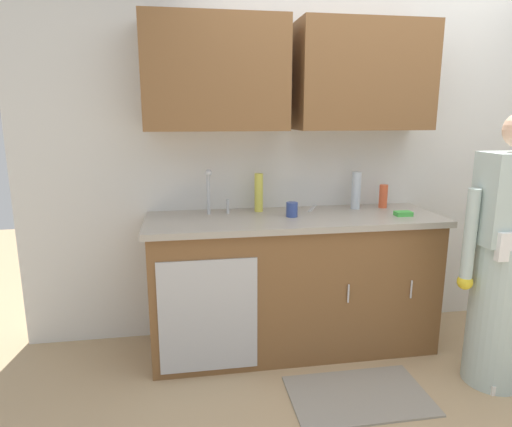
{
  "coord_description": "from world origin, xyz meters",
  "views": [
    {
      "loc": [
        -1.27,
        -2.1,
        1.6
      ],
      "look_at": [
        -0.83,
        0.55,
        1.0
      ],
      "focal_mm": 31.11,
      "sensor_mm": 36.0,
      "label": 1
    }
  ],
  "objects_px": {
    "bottle_water_short": "(356,190)",
    "sponge": "(403,214)",
    "sink": "(216,221)",
    "cup_by_sink": "(292,210)",
    "bottle_dish_liquid": "(383,196)",
    "bottle_soap": "(259,193)",
    "person_at_sink": "(504,274)",
    "knife_on_counter": "(313,208)"
  },
  "relations": [
    {
      "from": "bottle_water_short",
      "to": "sponge",
      "type": "bearing_deg",
      "value": -49.55
    },
    {
      "from": "sink",
      "to": "bottle_water_short",
      "type": "distance_m",
      "value": 1.03
    },
    {
      "from": "cup_by_sink",
      "to": "sink",
      "type": "bearing_deg",
      "value": 177.09
    },
    {
      "from": "bottle_water_short",
      "to": "cup_by_sink",
      "type": "xyz_separation_m",
      "value": [
        -0.51,
        -0.17,
        -0.09
      ]
    },
    {
      "from": "bottle_water_short",
      "to": "sink",
      "type": "bearing_deg",
      "value": -171.71
    },
    {
      "from": "bottle_dish_liquid",
      "to": "bottle_soap",
      "type": "xyz_separation_m",
      "value": [
        -0.91,
        0.02,
        0.05
      ]
    },
    {
      "from": "bottle_water_short",
      "to": "cup_by_sink",
      "type": "distance_m",
      "value": 0.55
    },
    {
      "from": "bottle_dish_liquid",
      "to": "bottle_water_short",
      "type": "xyz_separation_m",
      "value": [
        -0.21,
        -0.01,
        0.05
      ]
    },
    {
      "from": "person_at_sink",
      "to": "bottle_dish_liquid",
      "type": "xyz_separation_m",
      "value": [
        -0.4,
        0.79,
        0.33
      ]
    },
    {
      "from": "cup_by_sink",
      "to": "bottle_soap",
      "type": "bearing_deg",
      "value": 133.25
    },
    {
      "from": "person_at_sink",
      "to": "bottle_soap",
      "type": "xyz_separation_m",
      "value": [
        -1.31,
        0.81,
        0.38
      ]
    },
    {
      "from": "person_at_sink",
      "to": "cup_by_sink",
      "type": "height_order",
      "value": "person_at_sink"
    },
    {
      "from": "sink",
      "to": "bottle_water_short",
      "type": "bearing_deg",
      "value": 8.29
    },
    {
      "from": "bottle_soap",
      "to": "sponge",
      "type": "distance_m",
      "value": 0.98
    },
    {
      "from": "bottle_water_short",
      "to": "cup_by_sink",
      "type": "height_order",
      "value": "bottle_water_short"
    },
    {
      "from": "bottle_dish_liquid",
      "to": "sponge",
      "type": "height_order",
      "value": "bottle_dish_liquid"
    },
    {
      "from": "person_at_sink",
      "to": "bottle_water_short",
      "type": "bearing_deg",
      "value": 128.24
    },
    {
      "from": "bottle_dish_liquid",
      "to": "sponge",
      "type": "relative_size",
      "value": 1.53
    },
    {
      "from": "bottle_dish_liquid",
      "to": "cup_by_sink",
      "type": "bearing_deg",
      "value": -166.17
    },
    {
      "from": "bottle_soap",
      "to": "bottle_water_short",
      "type": "height_order",
      "value": "same"
    },
    {
      "from": "sink",
      "to": "cup_by_sink",
      "type": "distance_m",
      "value": 0.5
    },
    {
      "from": "bottle_water_short",
      "to": "cup_by_sink",
      "type": "bearing_deg",
      "value": -161.33
    },
    {
      "from": "bottle_water_short",
      "to": "sponge",
      "type": "relative_size",
      "value": 2.42
    },
    {
      "from": "knife_on_counter",
      "to": "sponge",
      "type": "height_order",
      "value": "sponge"
    },
    {
      "from": "sink",
      "to": "cup_by_sink",
      "type": "xyz_separation_m",
      "value": [
        0.5,
        -0.03,
        0.06
      ]
    },
    {
      "from": "person_at_sink",
      "to": "bottle_soap",
      "type": "height_order",
      "value": "person_at_sink"
    },
    {
      "from": "sink",
      "to": "bottle_soap",
      "type": "xyz_separation_m",
      "value": [
        0.31,
        0.18,
        0.15
      ]
    },
    {
      "from": "cup_by_sink",
      "to": "sponge",
      "type": "xyz_separation_m",
      "value": [
        0.74,
        -0.1,
        -0.03
      ]
    },
    {
      "from": "person_at_sink",
      "to": "knife_on_counter",
      "type": "bearing_deg",
      "value": 137.57
    },
    {
      "from": "bottle_soap",
      "to": "bottle_water_short",
      "type": "xyz_separation_m",
      "value": [
        0.7,
        -0.03,
        0.0
      ]
    },
    {
      "from": "bottle_dish_liquid",
      "to": "knife_on_counter",
      "type": "bearing_deg",
      "value": 174.44
    },
    {
      "from": "sink",
      "to": "bottle_water_short",
      "type": "height_order",
      "value": "sink"
    },
    {
      "from": "person_at_sink",
      "to": "bottle_dish_liquid",
      "type": "relative_size",
      "value": 9.64
    },
    {
      "from": "sink",
      "to": "person_at_sink",
      "type": "distance_m",
      "value": 1.76
    },
    {
      "from": "cup_by_sink",
      "to": "knife_on_counter",
      "type": "relative_size",
      "value": 0.4
    },
    {
      "from": "bottle_soap",
      "to": "bottle_water_short",
      "type": "distance_m",
      "value": 0.7
    },
    {
      "from": "bottle_dish_liquid",
      "to": "bottle_water_short",
      "type": "relative_size",
      "value": 0.63
    },
    {
      "from": "bottle_soap",
      "to": "knife_on_counter",
      "type": "relative_size",
      "value": 1.11
    },
    {
      "from": "sink",
      "to": "knife_on_counter",
      "type": "bearing_deg",
      "value": 15.91
    },
    {
      "from": "bottle_soap",
      "to": "bottle_water_short",
      "type": "relative_size",
      "value": 1.0
    },
    {
      "from": "person_at_sink",
      "to": "bottle_water_short",
      "type": "xyz_separation_m",
      "value": [
        -0.62,
        0.78,
        0.38
      ]
    },
    {
      "from": "bottle_soap",
      "to": "sponge",
      "type": "xyz_separation_m",
      "value": [
        0.93,
        -0.3,
        -0.12
      ]
    }
  ]
}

